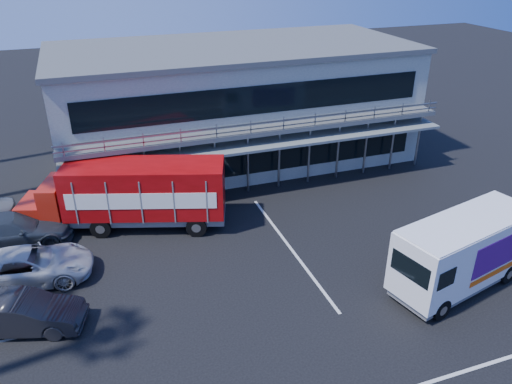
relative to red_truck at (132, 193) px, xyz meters
name	(u,v)px	position (x,y,z in m)	size (l,w,h in m)	color
ground	(274,294)	(4.66, -7.55, -1.87)	(120.00, 120.00, 0.00)	black
building	(234,102)	(7.66, 7.39, 1.79)	(22.40, 12.00, 7.30)	gray
red_truck	(132,193)	(0.00, 0.00, 0.00)	(10.32, 5.32, 3.40)	#AA1A0D
white_van	(463,252)	(12.17, -9.54, -0.19)	(6.82, 3.65, 3.17)	white
parked_car_b	(23,314)	(-4.84, -6.35, -1.14)	(1.53, 4.38, 1.44)	black
parked_car_c	(28,266)	(-4.84, -3.15, -1.13)	(2.46, 5.34, 1.48)	#BABABC
parked_car_d	(11,231)	(-5.72, 0.05, -1.07)	(2.24, 5.51, 1.60)	#303740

